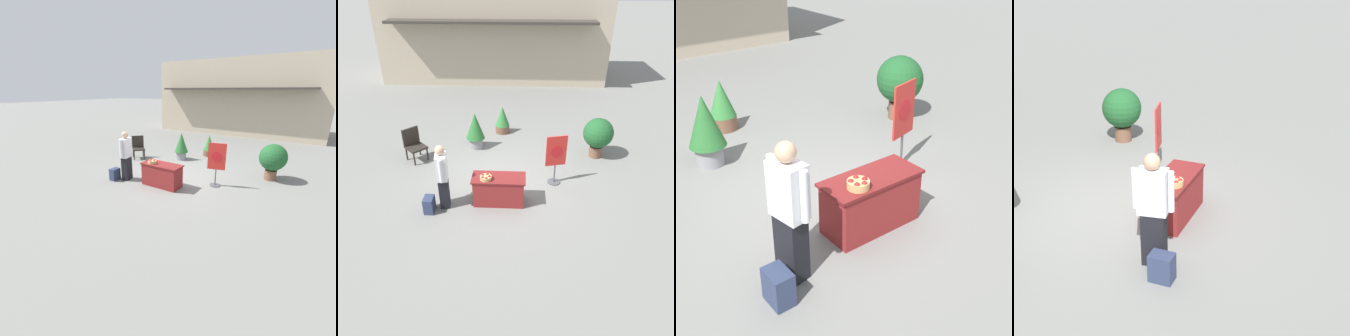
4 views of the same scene
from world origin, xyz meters
TOP-DOWN VIEW (x-y plane):
  - ground_plane at (0.00, 0.00)m, footprint 120.00×120.00m
  - storefront_building at (-0.98, 10.83)m, footprint 11.48×4.93m
  - display_table at (0.02, -0.93)m, footprint 1.37×0.61m
  - apple_basket at (-0.30, -1.05)m, footprint 0.29×0.29m
  - person_visitor at (-1.35, -1.16)m, footprint 0.32×0.60m
  - backpack at (-1.70, -1.42)m, footprint 0.24×0.34m
  - poster_board at (1.52, 0.04)m, footprint 0.57×0.36m
  - patio_chair at (-2.81, 1.19)m, footprint 0.78×0.78m
  - potted_plant_far_left at (2.98, 1.65)m, footprint 0.94×0.94m
  - potted_plant_near_right at (-0.14, 3.32)m, footprint 0.52×0.52m
  - potted_plant_far_right at (-0.97, 2.08)m, footprint 0.62×0.62m

SIDE VIEW (x-z plane):
  - ground_plane at x=0.00m, z-range 0.00..0.00m
  - backpack at x=-1.70m, z-range 0.00..0.42m
  - display_table at x=0.02m, z-range 0.00..0.76m
  - potted_plant_near_right at x=-0.14m, z-range 0.00..1.01m
  - patio_chair at x=-2.81m, z-range 0.05..1.08m
  - potted_plant_far_right at x=-0.97m, z-range 0.06..1.29m
  - potted_plant_far_left at x=2.98m, z-range 0.14..1.44m
  - poster_board at x=1.52m, z-range 0.07..1.54m
  - apple_basket at x=-0.30m, z-range 0.76..0.89m
  - person_visitor at x=-1.35m, z-range 0.02..1.76m
  - storefront_building at x=-0.98m, z-range 0.00..5.07m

